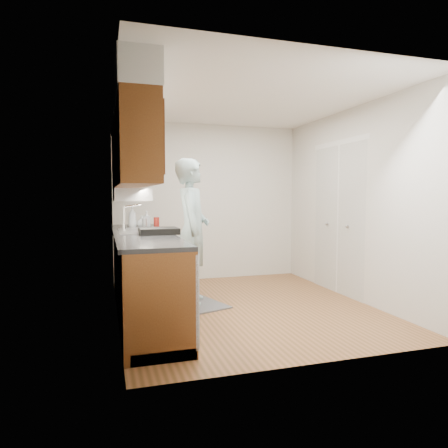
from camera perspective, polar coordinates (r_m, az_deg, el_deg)
name	(u,v)px	position (r m, az deg, el deg)	size (l,w,h in m)	color
floor	(244,306)	(5.00, 2.88, -11.67)	(3.50, 3.50, 0.00)	#915A37
ceiling	(245,99)	(4.95, 2.98, 17.42)	(3.50, 3.50, 0.00)	white
wall_left	(116,205)	(4.53, -15.23, 2.59)	(0.02, 3.50, 2.50)	beige
wall_right	(352,204)	(5.51, 17.80, 2.76)	(0.02, 3.50, 2.50)	beige
wall_back	(208,202)	(6.49, -2.30, 3.11)	(3.00, 0.02, 2.50)	beige
counter	(144,272)	(4.63, -11.31, -6.80)	(0.64, 2.80, 1.30)	brown
upper_cabinets	(130,142)	(4.63, -13.28, 11.33)	(0.47, 2.80, 1.21)	brown
closet_door	(338,220)	(5.76, 15.96, 0.61)	(0.02, 1.22, 2.05)	silver
floor_mat	(193,303)	(5.15, -4.52, -11.12)	(0.56, 0.95, 0.02)	slate
person	(192,221)	(4.98, -4.58, 0.36)	(0.72, 0.48, 2.04)	#91AEB1
soap_bottle_a	(132,217)	(5.34, -12.96, 1.00)	(0.11, 0.11, 0.28)	silver
soap_bottle_b	(147,219)	(5.48, -11.00, 0.74)	(0.09, 0.10, 0.21)	silver
soap_bottle_c	(142,221)	(5.36, -11.68, 0.36)	(0.12, 0.12, 0.16)	silver
soda_can	(157,222)	(5.29, -9.62, 0.23)	(0.07, 0.07, 0.14)	#A9261D
steel_can	(144,223)	(5.28, -11.30, 0.12)	(0.07, 0.07, 0.12)	#A5A5AA
dish_rack	(159,231)	(4.40, -9.32, -0.98)	(0.42, 0.35, 0.07)	black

